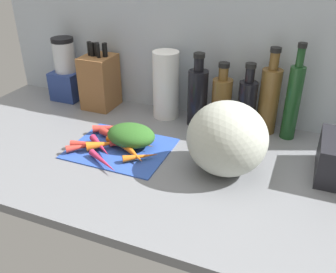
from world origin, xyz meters
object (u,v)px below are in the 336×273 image
carrot_1 (90,144)px  carrot_5 (112,127)px  carrot_4 (141,156)px  carrot_9 (100,146)px  carrot_6 (142,134)px  carrot_0 (81,147)px  cutting_board (121,148)px  blender_appliance (67,73)px  carrot_2 (103,161)px  carrot_11 (118,138)px  bottle_0 (198,96)px  carrot_10 (121,144)px  winter_squash (227,139)px  bottle_2 (247,105)px  bottle_1 (221,102)px  bottle_3 (269,99)px  carrot_8 (102,144)px  carrot_12 (133,152)px  carrot_7 (132,141)px  paper_towel_roll (166,85)px  bottle_4 (293,100)px  knife_block (100,81)px

carrot_1 → carrot_5: 13.38cm
carrot_4 → carrot_9: 15.62cm
carrot_1 → carrot_9: size_ratio=0.96×
carrot_6 → carrot_0: bearing=-131.8°
cutting_board → blender_appliance: 55.22cm
carrot_2 → carrot_11: carrot_11 is taller
cutting_board → carrot_6: size_ratio=2.15×
carrot_1 → bottle_0: bearing=49.5°
carrot_10 → winter_squash: (35.87, 1.55, 8.97)cm
bottle_2 → winter_squash: bearing=-90.2°
blender_appliance → bottle_0: bottle_0 is taller
carrot_2 → winter_squash: bearing=18.9°
bottle_1 → carrot_6: bearing=-140.9°
winter_squash → bottle_3: bottle_3 is taller
carrot_11 → carrot_8: bearing=-113.1°
carrot_11 → bottle_0: size_ratio=0.63×
carrot_0 → carrot_12: size_ratio=0.74×
carrot_5 → carrot_9: (2.95, -13.32, -0.19)cm
carrot_10 → bottle_2: (35.98, 30.48, 8.39)cm
carrot_10 → carrot_12: 6.79cm
carrot_1 → carrot_10: (10.15, 2.96, 0.38)cm
winter_squash → carrot_4: bearing=-168.9°
carrot_4 → carrot_7: 10.37cm
carrot_0 → carrot_7: size_ratio=0.66×
blender_appliance → carrot_10: bearing=-36.4°
carrot_12 → bottle_1: bearing=58.1°
carrot_10 → carrot_0: bearing=-154.0°
carrot_10 → bottle_0: (17.50, 29.45, 9.37)cm
carrot_2 → bottle_0: size_ratio=0.53×
winter_squash → carrot_12: bearing=-171.3°
carrot_4 → winter_squash: 28.59cm
cutting_board → paper_towel_roll: bearing=82.1°
blender_appliance → cutting_board: bearing=-36.0°
carrot_12 → bottle_4: bearing=37.3°
bottle_2 → bottle_1: bearing=-177.3°
carrot_1 → bottle_0: 43.71cm
carrot_10 → paper_towel_roll: bearing=83.5°
carrot_9 → bottle_0: 41.31cm
carrot_1 → carrot_10: carrot_10 is taller
carrot_12 → bottle_2: bearing=48.2°
knife_block → blender_appliance: knife_block is taller
bottle_1 → bottle_4: size_ratio=0.74×
carrot_2 → paper_towel_roll: size_ratio=0.56×
carrot_0 → bottle_2: bearing=37.1°
carrot_6 → bottle_3: bottle_3 is taller
carrot_5 → carrot_12: bearing=-41.2°
blender_appliance → bottle_4: bottle_4 is taller
bottle_3 → carrot_12: bearing=-135.6°
cutting_board → blender_appliance: (-43.74, 31.75, 11.33)cm
winter_squash → paper_towel_roll: (-32.26, 30.15, 1.94)cm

